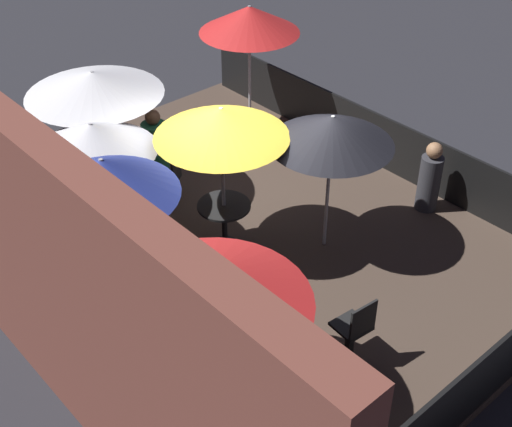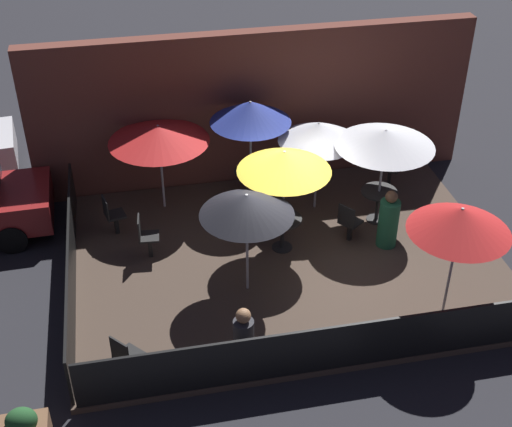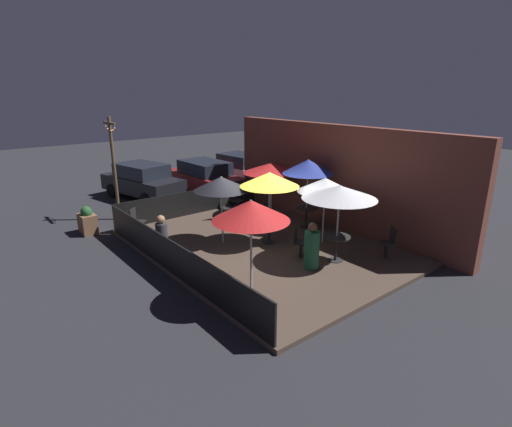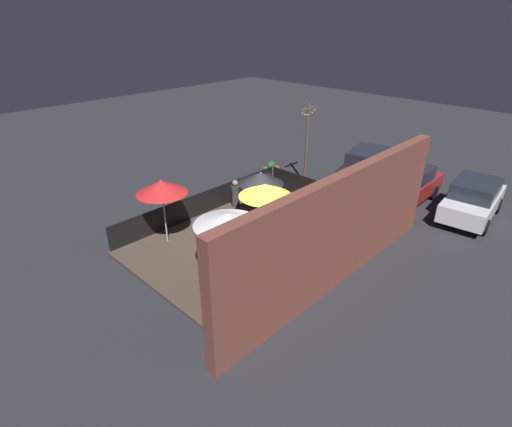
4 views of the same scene
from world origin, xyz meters
TOP-DOWN VIEW (x-y plane):
  - ground_plane at (0.00, 0.00)m, footprint 60.00×60.00m
  - patio_deck at (0.00, 0.00)m, footprint 8.62×6.36m
  - building_wall at (0.00, 3.41)m, footprint 10.22×0.36m
  - fence_front at (0.00, -3.14)m, footprint 8.42×0.05m
  - fence_side_left at (-4.26, 0.00)m, footprint 0.05×6.16m
  - patio_umbrella_0 at (-0.02, 0.33)m, footprint 1.85×1.85m
  - patio_umbrella_1 at (-0.30, 2.30)m, footprint 1.76×1.76m
  - patio_umbrella_2 at (2.25, 0.91)m, footprint 2.08×2.08m
  - patio_umbrella_3 at (1.05, 1.68)m, footprint 1.73×1.73m
  - patio_umbrella_4 at (-2.28, 2.37)m, footprint 2.18×2.18m
  - patio_umbrella_5 at (2.39, -2.29)m, footprint 1.77×1.77m
  - patio_umbrella_6 at (-0.98, -0.80)m, footprint 1.73×1.73m
  - dining_table_0 at (-0.02, 0.33)m, footprint 0.78×0.78m
  - dining_table_1 at (-0.30, 2.30)m, footprint 0.74×0.74m
  - dining_table_2 at (2.25, 0.91)m, footprint 0.78×0.78m
  - patio_chair_0 at (-3.43, 1.53)m, footprint 0.48×0.48m
  - patio_chair_1 at (1.38, 0.28)m, footprint 0.56×0.56m
  - patio_chair_2 at (-3.36, -2.67)m, footprint 0.56×0.56m
  - patio_chair_3 at (3.06, 2.29)m, footprint 0.55×0.55m
  - patio_chair_4 at (-2.79, 0.59)m, footprint 0.44×0.44m
  - patron_0 at (-1.41, -2.70)m, footprint 0.43×0.43m
  - patron_1 at (2.14, 0.01)m, footprint 0.46×0.46m
  - planter_box at (-4.91, -3.82)m, footprint 0.72×0.50m
  - light_post at (-5.81, -2.38)m, footprint 1.10×0.12m
  - parked_car_0 at (-8.14, -0.35)m, footprint 4.44×2.55m
  - parked_car_1 at (-6.93, 2.25)m, footprint 4.52×1.87m
  - parked_car_2 at (-7.57, 4.85)m, footprint 4.03×2.08m

SIDE VIEW (x-z plane):
  - ground_plane at x=0.00m, z-range 0.00..0.00m
  - patio_deck at x=0.00m, z-range 0.00..0.12m
  - planter_box at x=-4.91m, z-range -0.05..0.94m
  - fence_front at x=0.00m, z-range 0.12..1.07m
  - fence_side_left at x=-4.26m, z-range 0.12..1.07m
  - patio_chair_3 at x=3.06m, z-range 0.16..1.08m
  - patio_chair_1 at x=1.38m, z-range 0.16..1.08m
  - patio_chair_2 at x=-3.36m, z-range 0.16..1.09m
  - patio_chair_0 at x=-3.43m, z-range 0.16..1.10m
  - patio_chair_4 at x=-2.79m, z-range 0.17..1.12m
  - patron_0 at x=-1.41m, z-range 0.07..1.25m
  - patron_1 at x=2.14m, z-range 0.05..1.36m
  - dining_table_0 at x=-0.02m, z-range 0.33..1.08m
  - dining_table_2 at x=2.25m, z-range 0.33..1.08m
  - dining_table_1 at x=-0.30m, z-range 0.33..1.08m
  - parked_car_2 at x=-7.57m, z-range 0.03..1.65m
  - parked_car_0 at x=-8.14m, z-range 0.03..1.65m
  - parked_car_1 at x=-6.93m, z-range 0.04..1.66m
  - building_wall at x=0.00m, z-range 0.00..3.70m
  - patio_umbrella_4 at x=-2.28m, z-range 0.95..3.01m
  - patio_umbrella_3 at x=1.05m, z-range 0.96..3.08m
  - patio_umbrella_6 at x=-0.98m, z-range 0.98..3.14m
  - patio_umbrella_2 at x=2.25m, z-range 1.04..3.26m
  - light_post at x=-5.81m, z-range 0.23..4.15m
  - patio_umbrella_0 at x=-0.02m, z-range 1.05..3.35m
  - patio_umbrella_5 at x=2.39m, z-range 1.08..3.47m
  - patio_umbrella_1 at x=-0.30m, z-range 1.10..3.55m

